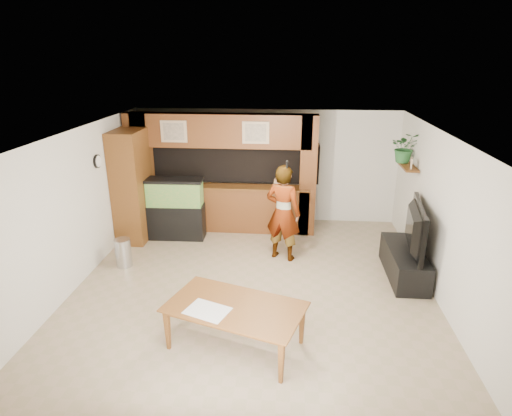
# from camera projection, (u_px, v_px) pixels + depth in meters

# --- Properties ---
(floor) EXTENTS (6.50, 6.50, 0.00)m
(floor) POSITION_uv_depth(u_px,v_px,m) (253.00, 287.00, 7.33)
(floor) COLOR gray
(floor) RESTS_ON ground
(ceiling) EXTENTS (6.50, 6.50, 0.00)m
(ceiling) POSITION_uv_depth(u_px,v_px,m) (253.00, 136.00, 6.44)
(ceiling) COLOR white
(ceiling) RESTS_ON wall_back
(wall_back) EXTENTS (6.00, 0.00, 6.00)m
(wall_back) POSITION_uv_depth(u_px,v_px,m) (266.00, 166.00, 9.93)
(wall_back) COLOR beige
(wall_back) RESTS_ON floor
(wall_left) EXTENTS (0.00, 6.50, 6.50)m
(wall_left) POSITION_uv_depth(u_px,v_px,m) (74.00, 211.00, 7.13)
(wall_left) COLOR beige
(wall_left) RESTS_ON floor
(wall_right) EXTENTS (0.00, 6.50, 6.50)m
(wall_right) POSITION_uv_depth(u_px,v_px,m) (445.00, 222.00, 6.64)
(wall_right) COLOR beige
(wall_right) RESTS_ON floor
(partition) EXTENTS (4.20, 0.99, 2.60)m
(partition) POSITION_uv_depth(u_px,v_px,m) (221.00, 172.00, 9.43)
(partition) COLOR brown
(partition) RESTS_ON floor
(wall_clock) EXTENTS (0.05, 0.25, 0.25)m
(wall_clock) POSITION_uv_depth(u_px,v_px,m) (98.00, 161.00, 7.86)
(wall_clock) COLOR black
(wall_clock) RESTS_ON wall_left
(wall_shelf) EXTENTS (0.25, 0.90, 0.04)m
(wall_shelf) POSITION_uv_depth(u_px,v_px,m) (407.00, 166.00, 8.34)
(wall_shelf) COLOR brown
(wall_shelf) RESTS_ON wall_right
(pantry_cabinet) EXTENTS (0.58, 0.95, 2.33)m
(pantry_cabinet) POSITION_uv_depth(u_px,v_px,m) (132.00, 186.00, 8.88)
(pantry_cabinet) COLOR brown
(pantry_cabinet) RESTS_ON floor
(trash_can) EXTENTS (0.30, 0.30, 0.54)m
(trash_can) POSITION_uv_depth(u_px,v_px,m) (123.00, 253.00, 7.97)
(trash_can) COLOR #B2B2B7
(trash_can) RESTS_ON floor
(aquarium) EXTENTS (1.19, 0.45, 1.32)m
(aquarium) POSITION_uv_depth(u_px,v_px,m) (176.00, 209.00, 9.09)
(aquarium) COLOR black
(aquarium) RESTS_ON floor
(tv_stand) EXTENTS (0.57, 1.55, 0.52)m
(tv_stand) POSITION_uv_depth(u_px,v_px,m) (404.00, 263.00, 7.61)
(tv_stand) COLOR black
(tv_stand) RESTS_ON floor
(television) EXTENTS (0.40, 1.49, 0.85)m
(television) POSITION_uv_depth(u_px,v_px,m) (409.00, 227.00, 7.38)
(television) COLOR black
(television) RESTS_ON tv_stand
(photo_frame) EXTENTS (0.06, 0.15, 0.20)m
(photo_frame) POSITION_uv_depth(u_px,v_px,m) (411.00, 163.00, 8.05)
(photo_frame) COLOR tan
(photo_frame) RESTS_ON wall_shelf
(potted_plant) EXTENTS (0.59, 0.52, 0.60)m
(potted_plant) POSITION_uv_depth(u_px,v_px,m) (405.00, 147.00, 8.43)
(potted_plant) COLOR #255C2B
(potted_plant) RESTS_ON wall_shelf
(person) EXTENTS (0.80, 0.66, 1.87)m
(person) POSITION_uv_depth(u_px,v_px,m) (283.00, 213.00, 8.06)
(person) COLOR tan
(person) RESTS_ON floor
(microphone) EXTENTS (0.04, 0.10, 0.16)m
(microphone) POSITION_uv_depth(u_px,v_px,m) (287.00, 165.00, 7.57)
(microphone) COLOR black
(microphone) RESTS_ON person
(dining_table) EXTENTS (2.02, 1.51, 0.63)m
(dining_table) POSITION_uv_depth(u_px,v_px,m) (234.00, 328.00, 5.72)
(dining_table) COLOR brown
(dining_table) RESTS_ON floor
(newspaper_a) EXTENTS (0.65, 0.57, 0.01)m
(newspaper_a) POSITION_uv_depth(u_px,v_px,m) (207.00, 311.00, 5.54)
(newspaper_a) COLOR silver
(newspaper_a) RESTS_ON dining_table
(counter_box) EXTENTS (0.32, 0.24, 0.20)m
(counter_box) POSITION_uv_depth(u_px,v_px,m) (282.00, 183.00, 9.20)
(counter_box) COLOR #A07556
(counter_box) RESTS_ON partition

